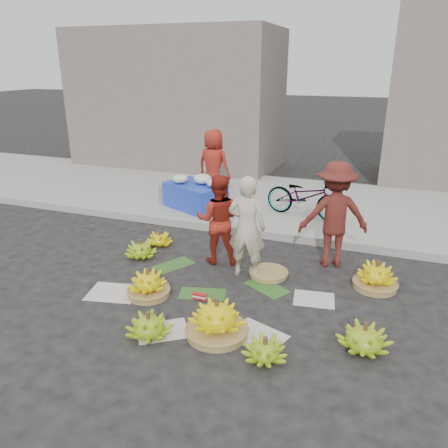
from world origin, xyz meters
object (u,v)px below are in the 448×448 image
(banana_bunch_0, at_px, (148,284))
(vendor_cream, at_px, (247,227))
(bicycle, at_px, (305,196))
(banana_bunch_4, at_px, (364,338))
(flower_table, at_px, (195,194))

(banana_bunch_0, bearing_deg, vendor_cream, 44.32)
(bicycle, bearing_deg, vendor_cream, -175.72)
(banana_bunch_4, relative_size, vendor_cream, 0.41)
(flower_table, xyz_separation_m, bicycle, (2.30, 0.24, 0.13))
(banana_bunch_4, height_order, bicycle, bicycle)
(banana_bunch_4, distance_m, bicycle, 4.26)
(banana_bunch_4, distance_m, flower_table, 5.30)
(banana_bunch_0, relative_size, vendor_cream, 0.41)
(vendor_cream, bearing_deg, banana_bunch_0, 42.25)
(banana_bunch_0, relative_size, flower_table, 0.44)
(banana_bunch_0, height_order, banana_bunch_4, banana_bunch_0)
(vendor_cream, bearing_deg, flower_table, -53.95)
(bicycle, bearing_deg, banana_bunch_4, -147.97)
(flower_table, relative_size, bicycle, 0.90)
(banana_bunch_4, bearing_deg, banana_bunch_0, 175.04)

